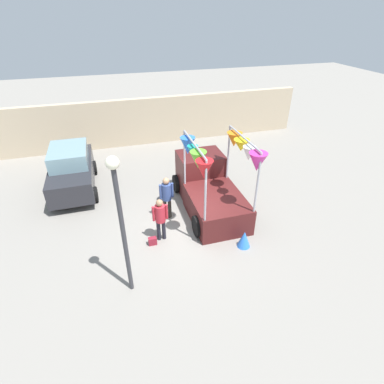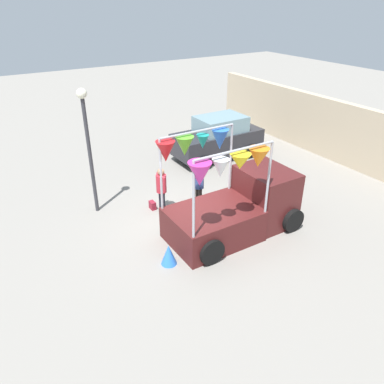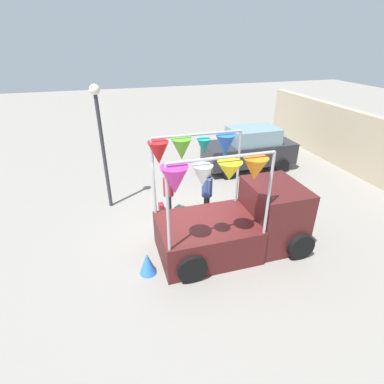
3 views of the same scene
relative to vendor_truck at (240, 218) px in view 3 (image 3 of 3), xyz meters
name	(u,v)px [view 3 (image 3 of 3)]	position (x,y,z in m)	size (l,w,h in m)	color
ground_plane	(192,230)	(-1.13, -1.04, -0.96)	(60.00, 60.00, 0.00)	gray
vendor_truck	(240,218)	(0.00, 0.00, 0.00)	(2.51, 4.19, 3.18)	#4C1919
parked_car	(250,149)	(-5.19, 2.86, -0.01)	(1.88, 4.00, 1.88)	#26262B
person_customer	(168,190)	(-2.20, -1.52, 0.01)	(0.53, 0.34, 1.62)	black
person_vendor	(207,190)	(-1.74, -0.36, 0.08)	(0.53, 0.34, 1.71)	#2D2823
handbag	(161,207)	(-2.55, -1.72, -0.82)	(0.28, 0.16, 0.28)	maroon
street_lamp	(101,132)	(-3.46, -3.38, 1.74)	(0.32, 0.32, 4.16)	#333338
folded_kite_bundle_azure	(148,263)	(0.36, -2.66, -0.66)	(0.44, 0.44, 0.60)	blue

